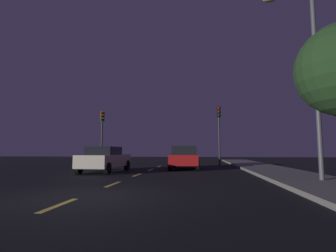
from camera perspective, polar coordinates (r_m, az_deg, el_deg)
ground_plane at (r=14.43m, az=-6.16°, el=-10.35°), size 80.00×80.00×0.00m
sidewalk_curb_right at (r=14.70m, az=24.13°, el=-9.53°), size 3.00×40.00×0.15m
lane_stripe_nearest at (r=6.76m, az=-22.62°, el=-15.61°), size 0.16×1.60×0.01m
lane_stripe_second at (r=10.21m, az=-11.85°, el=-12.30°), size 0.16×1.60×0.01m
lane_stripe_third at (r=13.85m, az=-6.72°, el=-10.53°), size 0.16×1.60×0.01m
lane_stripe_fourth at (r=17.55m, az=-3.77°, el=-9.47°), size 0.16×1.60×0.01m
lane_stripe_fifth at (r=21.29m, az=-1.86°, el=-8.76°), size 0.16×1.60×0.01m
traffic_signal_left at (r=23.90m, az=-14.21°, el=-0.25°), size 0.32×0.38×4.74m
traffic_signal_right at (r=22.38m, az=11.04°, el=0.40°), size 0.32×0.38×4.97m
car_stopped_ahead at (r=18.07m, az=3.68°, el=-6.86°), size 1.99×4.20×1.57m
car_adjacent_lane at (r=15.93m, az=-13.55°, el=-7.00°), size 1.96×4.47×1.48m
street_lamp_right at (r=11.93m, az=28.17°, el=11.50°), size 2.02×0.36×7.66m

